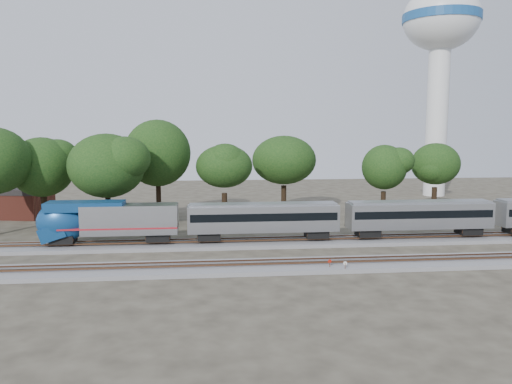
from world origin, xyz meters
TOP-DOWN VIEW (x-y plane):
  - ground at (0.00, 0.00)m, footprint 160.00×160.00m
  - track_far at (0.00, 6.00)m, footprint 160.00×5.00m
  - track_near at (0.00, -4.00)m, footprint 160.00×5.00m
  - switch_stand_red at (6.14, -5.38)m, footprint 0.35×0.09m
  - switch_stand_white at (7.40, -6.14)m, footprint 0.34×0.11m
  - switch_lever at (6.34, -5.74)m, footprint 0.51×0.32m
  - water_tower at (40.17, 45.41)m, footprint 14.62×14.62m
  - brick_building at (-33.73, 27.84)m, footprint 10.49×8.36m
  - tree_1 at (-27.03, 19.46)m, footprint 8.23×8.23m
  - tree_2 at (-17.56, 14.19)m, footprint 8.73×8.73m
  - tree_3 at (-11.91, 21.14)m, footprint 9.98×9.98m
  - tree_4 at (-2.70, 18.95)m, footprint 8.19×8.19m
  - tree_5 at (6.65, 25.51)m, footprint 8.62×8.62m
  - tree_6 at (20.49, 20.18)m, footprint 7.81×7.81m
  - tree_7 at (30.01, 23.89)m, footprint 7.97×7.97m

SIDE VIEW (x-z plane):
  - ground at x=0.00m, z-range 0.00..0.00m
  - switch_lever at x=6.34m, z-range 0.00..0.30m
  - track_far at x=0.00m, z-range -0.16..0.57m
  - track_near at x=0.00m, z-range -0.16..0.57m
  - switch_stand_white at x=7.40m, z-range 0.15..1.23m
  - switch_stand_red at x=6.14m, z-range 0.15..1.25m
  - brick_building at x=-33.73m, z-range 0.02..4.50m
  - tree_6 at x=20.49m, z-range 2.16..13.17m
  - tree_7 at x=30.01m, z-range 2.20..13.44m
  - tree_4 at x=-2.70m, z-range 2.27..13.82m
  - tree_1 at x=-27.03m, z-range 2.28..13.89m
  - tree_5 at x=6.65m, z-range 2.39..14.53m
  - tree_2 at x=-17.56m, z-range 2.42..14.72m
  - tree_3 at x=-11.91m, z-range 2.77..16.84m
  - water_tower at x=40.17m, z-range 9.75..50.23m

